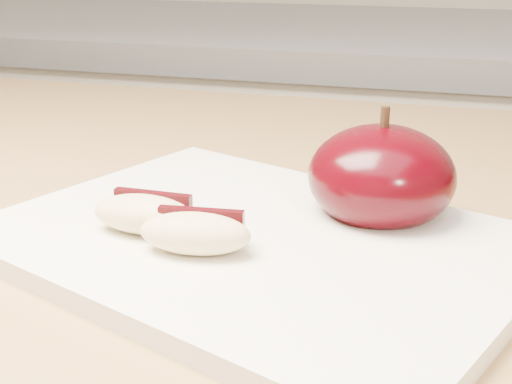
# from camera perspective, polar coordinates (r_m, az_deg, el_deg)

# --- Properties ---
(back_cabinet) EXTENTS (2.40, 0.62, 0.94)m
(back_cabinet) POSITION_cam_1_polar(r_m,az_deg,el_deg) (1.30, 13.12, -8.31)
(back_cabinet) COLOR silver
(back_cabinet) RESTS_ON ground
(cutting_board) EXTENTS (0.35, 0.31, 0.01)m
(cutting_board) POSITION_cam_1_polar(r_m,az_deg,el_deg) (0.41, 0.00, -4.11)
(cutting_board) COLOR white
(cutting_board) RESTS_ON island_counter
(apple_half) EXTENTS (0.12, 0.12, 0.07)m
(apple_half) POSITION_cam_1_polar(r_m,az_deg,el_deg) (0.43, 9.99, 1.23)
(apple_half) COLOR black
(apple_half) RESTS_ON cutting_board
(apple_wedge_a) EXTENTS (0.06, 0.03, 0.02)m
(apple_wedge_a) POSITION_cam_1_polar(r_m,az_deg,el_deg) (0.41, -8.88, -1.70)
(apple_wedge_a) COLOR beige
(apple_wedge_a) RESTS_ON cutting_board
(apple_wedge_b) EXTENTS (0.06, 0.04, 0.02)m
(apple_wedge_b) POSITION_cam_1_polar(r_m,az_deg,el_deg) (0.38, -4.83, -3.24)
(apple_wedge_b) COLOR beige
(apple_wedge_b) RESTS_ON cutting_board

